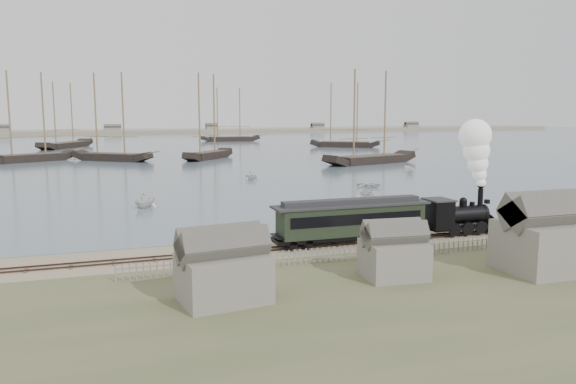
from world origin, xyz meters
name	(u,v)px	position (x,y,z in m)	size (l,w,h in m)	color
ground	(305,241)	(0.00, 0.00, 0.00)	(600.00, 600.00, 0.00)	tan
harbor_water	(146,142)	(0.00, 170.00, 0.03)	(600.00, 336.00, 0.06)	#4A5D6A
rail_track	(313,246)	(0.00, -2.00, 0.04)	(120.00, 1.80, 0.16)	#37251E
picket_fence_west	(254,269)	(-6.50, -7.00, 0.00)	(19.00, 0.10, 1.20)	slate
picket_fence_east	(480,250)	(12.50, -7.50, 0.00)	(15.00, 0.10, 1.20)	slate
shed_left	(224,301)	(-10.00, -13.00, 0.00)	(5.00, 4.00, 4.10)	slate
shed_mid	(393,277)	(2.00, -12.00, 0.00)	(4.00, 3.50, 3.60)	slate
shed_right	(544,271)	(13.00, -14.00, 0.00)	(6.00, 5.00, 5.10)	slate
far_spit	(133,134)	(0.00, 250.00, 0.00)	(500.00, 20.00, 1.80)	gray
locomotive	(474,184)	(15.73, -2.00, 4.68)	(8.16, 3.05, 10.18)	black
passenger_coach	(352,219)	(3.50, -2.00, 2.13)	(13.84, 2.67, 3.36)	black
beached_dinghy	(301,237)	(-0.39, 0.04, 0.37)	(3.54, 2.53, 0.73)	white
rowboat_1	(145,200)	(-11.85, 21.94, 0.97)	(3.46, 2.99, 1.82)	white
rowboat_2	(330,211)	(6.54, 9.94, 0.68)	(3.19, 1.20, 1.23)	white
rowboat_3	(369,184)	(21.22, 29.80, 0.43)	(3.60, 2.57, 0.74)	white
rowboat_4	(371,197)	(14.13, 15.32, 0.94)	(3.34, 2.89, 1.76)	white
rowboat_5	(409,170)	(36.75, 44.52, 0.70)	(3.29, 1.24, 1.27)	white
rowboat_7	(251,175)	(6.80, 44.11, 0.78)	(2.74, 2.36, 1.44)	white
rowboat_8	(367,192)	(15.53, 19.12, 0.97)	(3.47, 2.99, 1.83)	white
schooner_1	(28,117)	(-31.21, 91.97, 10.06)	(19.20, 4.43, 20.00)	black
schooner_2	(111,116)	(-13.92, 88.41, 10.06)	(19.21, 4.43, 20.00)	black
schooner_3	(208,116)	(7.67, 86.36, 10.06)	(17.67, 4.08, 20.00)	black
schooner_4	(372,117)	(38.77, 63.93, 10.06)	(23.74, 5.48, 20.00)	black
schooner_5	(345,115)	(56.26, 116.04, 10.06)	(21.51, 4.96, 20.00)	black
schooner_7	(64,115)	(-26.38, 140.28, 10.06)	(24.34, 5.62, 20.00)	black
schooner_8	(230,114)	(29.87, 161.41, 10.06)	(21.98, 5.07, 20.00)	black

